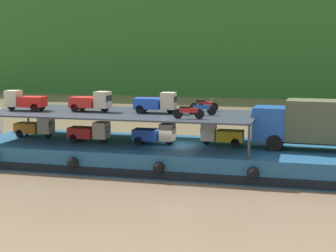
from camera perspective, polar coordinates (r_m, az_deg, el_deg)
ground_plane at (r=35.08m, az=0.88°, el=-4.40°), size 400.00×400.00×0.00m
cargo_barge at (r=34.90m, az=0.87°, el=-3.21°), size 27.17×8.47×1.50m
covered_lorry at (r=33.74m, az=15.31°, el=0.32°), size 7.92×2.56×3.10m
cargo_rack at (r=35.61m, az=-5.05°, el=1.36°), size 17.97×7.12×2.00m
mini_truck_lower_stern at (r=39.00m, az=-14.03°, el=-0.11°), size 2.75×1.22×1.38m
mini_truck_lower_aft at (r=36.01m, az=-8.37°, el=-0.62°), size 2.76×1.23×1.38m
mini_truck_lower_mid at (r=34.78m, az=-1.41°, el=-0.84°), size 2.75×1.21×1.38m
mini_truck_lower_fore at (r=34.66m, az=5.76°, el=-0.91°), size 2.74×1.20×1.38m
mini_truck_upper_stern at (r=37.71m, az=-15.10°, el=2.64°), size 2.79×1.30×1.38m
mini_truck_upper_mid at (r=36.18m, az=-8.22°, el=2.62°), size 2.79×1.30×1.38m
mini_truck_upper_fore at (r=34.99m, az=-1.29°, el=2.52°), size 2.78×1.26×1.38m
motorcycle_upper_port at (r=32.08m, az=2.19°, el=1.54°), size 1.89×0.55×0.87m
motorcycle_upper_centre at (r=34.08m, az=3.62°, el=1.92°), size 1.90×0.55×0.87m
motorcycle_upper_stbd at (r=36.21m, az=3.89°, el=2.28°), size 1.90×0.55×0.87m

